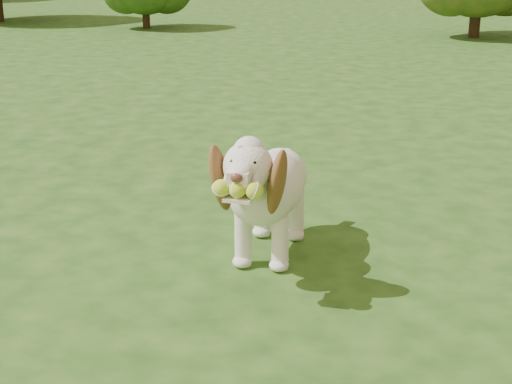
# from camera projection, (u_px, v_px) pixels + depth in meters

# --- Properties ---
(ground) EXTENTS (80.00, 80.00, 0.00)m
(ground) POSITION_uv_depth(u_px,v_px,m) (387.00, 246.00, 3.84)
(ground) COLOR #1B3F12
(ground) RESTS_ON ground
(dog) EXTENTS (0.40, 1.04, 0.68)m
(dog) POSITION_uv_depth(u_px,v_px,m) (267.00, 185.00, 3.59)
(dog) COLOR silver
(dog) RESTS_ON ground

